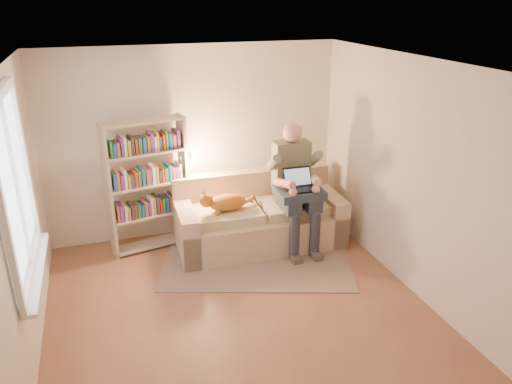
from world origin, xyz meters
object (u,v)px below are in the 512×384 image
object	(u,v)px
cat	(221,203)
bookshelf	(147,179)
laptop	(305,183)
person	(295,180)
sofa	(258,220)

from	to	relation	value
cat	bookshelf	xyz separation A→B (m)	(-0.85, 0.46, 0.26)
laptop	person	bearing A→B (deg)	114.81
person	laptop	size ratio (longest dim) A/B	4.29
sofa	bookshelf	size ratio (longest dim) A/B	1.27
person	bookshelf	world-z (taller)	bookshelf
bookshelf	sofa	bearing A→B (deg)	-25.45
cat	bookshelf	distance (m)	1.00
person	bookshelf	distance (m)	1.91
cat	bookshelf	size ratio (longest dim) A/B	0.43
person	cat	bearing A→B (deg)	178.66
laptop	sofa	bearing A→B (deg)	148.18
sofa	person	world-z (taller)	person
laptop	cat	bearing A→B (deg)	170.09
sofa	bookshelf	world-z (taller)	bookshelf
person	bookshelf	xyz separation A→B (m)	(-1.84, 0.51, 0.05)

